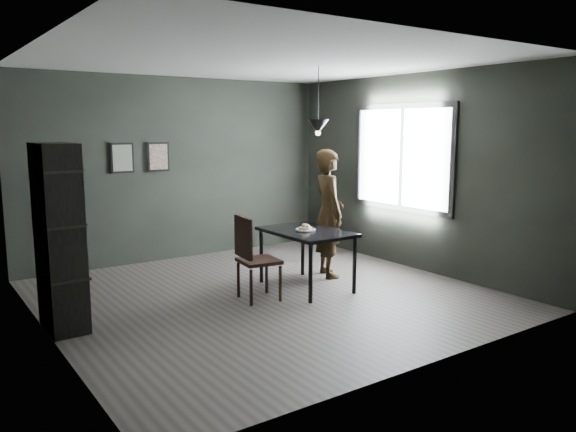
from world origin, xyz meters
TOP-DOWN VIEW (x-y plane):
  - ground at (0.00, 0.00)m, footprint 5.00×5.00m
  - back_wall at (0.00, 2.50)m, footprint 5.00×0.10m
  - ceiling at (0.00, 0.00)m, footprint 5.00×5.00m
  - window_assembly at (2.47, 0.20)m, footprint 0.04×1.96m
  - cafe_table at (0.60, 0.00)m, footprint 0.80×1.20m
  - white_plate at (0.58, -0.01)m, footprint 0.23×0.23m
  - donut_pile at (0.58, -0.01)m, footprint 0.17×0.18m
  - woman at (1.21, 0.31)m, footprint 0.61×0.74m
  - wood_chair at (-0.25, -0.06)m, footprint 0.49×0.49m
  - shelf_unit at (-2.32, 0.22)m, footprint 0.37×0.64m
  - pendant_lamp at (0.85, 0.10)m, footprint 0.28×0.28m
  - framed_print_left at (-0.90, 2.47)m, footprint 0.34×0.04m
  - framed_print_right at (-0.35, 2.47)m, footprint 0.34×0.04m

SIDE VIEW (x-z plane):
  - ground at x=0.00m, z-range 0.00..0.00m
  - wood_chair at x=-0.25m, z-range 0.07..1.09m
  - cafe_table at x=0.60m, z-range 0.30..1.05m
  - white_plate at x=0.58m, z-range 0.75..0.76m
  - donut_pile at x=0.58m, z-range 0.75..0.83m
  - woman at x=1.21m, z-range 0.00..1.75m
  - shelf_unit at x=-2.32m, z-range 0.00..1.89m
  - back_wall at x=0.00m, z-range 0.00..2.80m
  - window_assembly at x=2.47m, z-range 0.82..2.38m
  - framed_print_left at x=-0.90m, z-range 1.38..1.82m
  - framed_print_right at x=-0.35m, z-range 1.38..1.82m
  - pendant_lamp at x=0.85m, z-range 1.62..2.48m
  - ceiling at x=0.00m, z-range 2.79..2.81m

